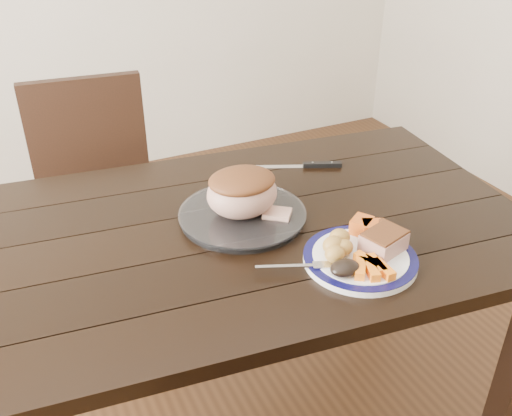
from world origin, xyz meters
name	(u,v)px	position (x,y,z in m)	size (l,w,h in m)	color
dining_table	(226,257)	(0.00, 0.00, 0.66)	(1.69, 1.08, 0.75)	black
chair_far	(98,195)	(-0.20, 0.74, 0.52)	(0.46, 0.47, 0.93)	black
dinner_plate	(360,259)	(0.23, -0.28, 0.76)	(0.27, 0.27, 0.02)	white
plate_rim	(360,256)	(0.23, -0.28, 0.77)	(0.27, 0.27, 0.02)	#0C0B37
serving_platter	(242,216)	(0.06, 0.02, 0.76)	(0.33, 0.33, 0.02)	white
pork_slice	(383,242)	(0.29, -0.28, 0.79)	(0.10, 0.08, 0.04)	tan
roasted_potatoes	(337,245)	(0.18, -0.24, 0.79)	(0.09, 0.09, 0.04)	gold
carrot_batons	(372,267)	(0.22, -0.34, 0.78)	(0.09, 0.11, 0.02)	orange
pumpkin_wedges	(367,227)	(0.30, -0.21, 0.79)	(0.09, 0.09, 0.04)	orange
dark_mushroom	(345,268)	(0.15, -0.32, 0.79)	(0.07, 0.05, 0.03)	black
fork	(300,266)	(0.08, -0.25, 0.77)	(0.17, 0.09, 0.00)	silver
roast_joint	(242,194)	(0.06, 0.02, 0.83)	(0.19, 0.16, 0.12)	tan
cut_slice	(277,214)	(0.13, -0.03, 0.78)	(0.07, 0.06, 0.02)	tan
carving_knife	(310,165)	(0.38, 0.21, 0.76)	(0.30, 0.15, 0.01)	silver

